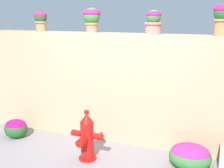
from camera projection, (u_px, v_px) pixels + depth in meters
The scene contains 8 objects.
stone_wall at pixel (120, 88), 4.79m from camera, with size 5.84×0.35×1.82m, color tan.
potted_plant_1 at pixel (41, 19), 5.08m from camera, with size 0.23×0.23×0.35m.
potted_plant_2 at pixel (92, 17), 4.71m from camera, with size 0.29×0.29×0.40m.
potted_plant_3 at pixel (153, 21), 4.32m from camera, with size 0.28×0.28×0.36m.
potted_plant_4 at pixel (223, 16), 3.94m from camera, with size 0.28×0.28×0.45m.
fire_hydrant at pixel (87, 138), 4.21m from camera, with size 0.49×0.39×0.76m.
flower_bush_left at pixel (190, 155), 4.03m from camera, with size 0.59×0.53×0.34m.
flower_bush_right at pixel (16, 128), 5.03m from camera, with size 0.41×0.37×0.33m.
Camera 1 is at (1.55, -3.18, 2.12)m, focal length 45.90 mm.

